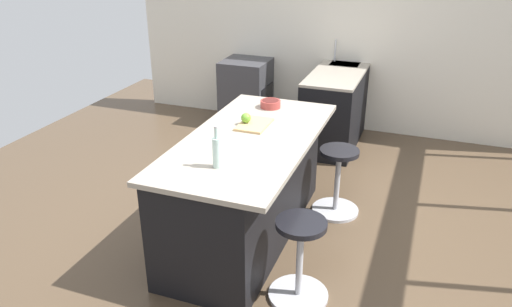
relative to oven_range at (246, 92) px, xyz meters
name	(u,v)px	position (x,y,z in m)	size (l,w,h in m)	color
ground_plane	(279,226)	(2.38, 1.25, -0.44)	(7.53, 7.53, 0.00)	brown
interior_partition_left	(347,26)	(-0.35, 1.25, 0.90)	(0.12, 5.79, 2.68)	silver
sink_cabinet	(340,101)	(0.00, 1.29, 0.02)	(1.88, 0.60, 1.18)	black
oven_range	(246,92)	(0.00, 0.00, 0.00)	(0.60, 0.61, 0.87)	#38383D
kitchen_island	(245,186)	(2.58, 1.00, 0.03)	(2.04, 0.98, 0.93)	black
stool_by_window	(337,183)	(1.94, 1.67, -0.13)	(0.44, 0.44, 0.65)	#B7B7BC
stool_middle	(300,263)	(3.22, 1.67, -0.13)	(0.44, 0.44, 0.65)	#B7B7BC
cutting_board	(254,124)	(2.33, 0.99, 0.51)	(0.36, 0.24, 0.02)	tan
apple_green	(246,118)	(2.34, 0.92, 0.56)	(0.09, 0.09, 0.09)	#609E2D
water_bottle	(217,151)	(3.18, 1.03, 0.62)	(0.06, 0.06, 0.31)	silver
fruit_bowl	(270,104)	(1.84, 0.97, 0.53)	(0.19, 0.19, 0.07)	#993833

